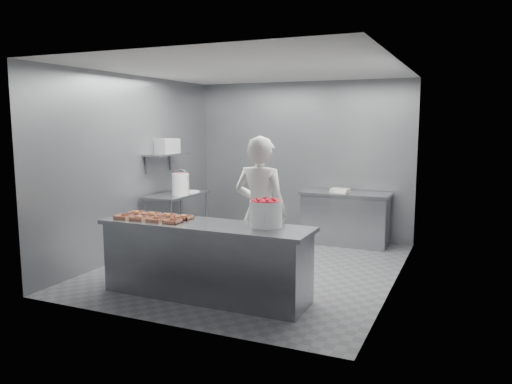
{
  "coord_description": "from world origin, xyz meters",
  "views": [
    {
      "loc": [
        2.87,
        -6.39,
        2.09
      ],
      "look_at": [
        0.15,
        -0.2,
        1.13
      ],
      "focal_mm": 35.0,
      "sensor_mm": 36.0,
      "label": 1
    }
  ],
  "objects_px": {
    "service_counter": "(205,260)",
    "tray_6": "(168,216)",
    "worker": "(260,213)",
    "appliance": "(167,146)",
    "tray_1": "(139,218)",
    "tray_2": "(156,220)",
    "glaze_bucket": "(181,184)",
    "tray_5": "(152,214)",
    "back_counter": "(345,218)",
    "tray_0": "(124,217)",
    "strawberry_tub": "(266,212)",
    "tray_4": "(136,213)",
    "tray_3": "(173,221)",
    "prep_table": "(177,212)",
    "tray_7": "(184,217)"
  },
  "relations": [
    {
      "from": "service_counter",
      "to": "tray_6",
      "type": "xyz_separation_m",
      "value": [
        -0.61,
        0.13,
        0.47
      ]
    },
    {
      "from": "worker",
      "to": "appliance",
      "type": "distance_m",
      "value": 2.76
    },
    {
      "from": "tray_1",
      "to": "tray_2",
      "type": "distance_m",
      "value": 0.24
    },
    {
      "from": "tray_2",
      "to": "glaze_bucket",
      "type": "relative_size",
      "value": 0.44
    },
    {
      "from": "tray_5",
      "to": "tray_6",
      "type": "height_order",
      "value": "same"
    },
    {
      "from": "tray_2",
      "to": "back_counter",
      "type": "bearing_deg",
      "value": 66.01
    },
    {
      "from": "tray_0",
      "to": "tray_2",
      "type": "distance_m",
      "value": 0.48
    },
    {
      "from": "tray_2",
      "to": "strawberry_tub",
      "type": "height_order",
      "value": "strawberry_tub"
    },
    {
      "from": "back_counter",
      "to": "tray_4",
      "type": "height_order",
      "value": "tray_4"
    },
    {
      "from": "tray_3",
      "to": "strawberry_tub",
      "type": "relative_size",
      "value": 0.5
    },
    {
      "from": "tray_1",
      "to": "tray_4",
      "type": "distance_m",
      "value": 0.35
    },
    {
      "from": "tray_3",
      "to": "tray_5",
      "type": "distance_m",
      "value": 0.55
    },
    {
      "from": "tray_0",
      "to": "tray_3",
      "type": "xyz_separation_m",
      "value": [
        0.72,
        0.0,
        0.0
      ]
    },
    {
      "from": "tray_6",
      "to": "appliance",
      "type": "relative_size",
      "value": 0.57
    },
    {
      "from": "prep_table",
      "to": "tray_0",
      "type": "xyz_separation_m",
      "value": [
        0.57,
        -2.08,
        0.33
      ]
    },
    {
      "from": "tray_1",
      "to": "appliance",
      "type": "relative_size",
      "value": 0.57
    },
    {
      "from": "tray_0",
      "to": "tray_6",
      "type": "distance_m",
      "value": 0.54
    },
    {
      "from": "appliance",
      "to": "tray_5",
      "type": "bearing_deg",
      "value": -46.63
    },
    {
      "from": "tray_4",
      "to": "tray_7",
      "type": "height_order",
      "value": "same"
    },
    {
      "from": "tray_6",
      "to": "back_counter",
      "type": "bearing_deg",
      "value": 64.24
    },
    {
      "from": "tray_1",
      "to": "tray_4",
      "type": "bearing_deg",
      "value": 133.24
    },
    {
      "from": "tray_6",
      "to": "tray_5",
      "type": "bearing_deg",
      "value": 180.0
    },
    {
      "from": "back_counter",
      "to": "tray_2",
      "type": "relative_size",
      "value": 8.01
    },
    {
      "from": "tray_0",
      "to": "worker",
      "type": "relative_size",
      "value": 0.1
    },
    {
      "from": "tray_7",
      "to": "worker",
      "type": "height_order",
      "value": "worker"
    },
    {
      "from": "prep_table",
      "to": "glaze_bucket",
      "type": "relative_size",
      "value": 2.82
    },
    {
      "from": "tray_3",
      "to": "tray_7",
      "type": "relative_size",
      "value": 1.0
    },
    {
      "from": "tray_5",
      "to": "tray_6",
      "type": "relative_size",
      "value": 1.0
    },
    {
      "from": "back_counter",
      "to": "tray_2",
      "type": "height_order",
      "value": "tray_2"
    },
    {
      "from": "prep_table",
      "to": "tray_3",
      "type": "height_order",
      "value": "tray_3"
    },
    {
      "from": "worker",
      "to": "glaze_bucket",
      "type": "bearing_deg",
      "value": -29.77
    },
    {
      "from": "tray_2",
      "to": "worker",
      "type": "bearing_deg",
      "value": 34.47
    },
    {
      "from": "service_counter",
      "to": "prep_table",
      "type": "distance_m",
      "value": 2.56
    },
    {
      "from": "glaze_bucket",
      "to": "tray_0",
      "type": "bearing_deg",
      "value": -77.93
    },
    {
      "from": "tray_1",
      "to": "appliance",
      "type": "height_order",
      "value": "appliance"
    },
    {
      "from": "tray_5",
      "to": "glaze_bucket",
      "type": "bearing_deg",
      "value": 110.87
    },
    {
      "from": "tray_2",
      "to": "tray_1",
      "type": "bearing_deg",
      "value": -180.0
    },
    {
      "from": "back_counter",
      "to": "tray_1",
      "type": "relative_size",
      "value": 8.01
    },
    {
      "from": "tray_4",
      "to": "tray_7",
      "type": "distance_m",
      "value": 0.72
    },
    {
      "from": "back_counter",
      "to": "worker",
      "type": "height_order",
      "value": "worker"
    },
    {
      "from": "strawberry_tub",
      "to": "tray_1",
      "type": "bearing_deg",
      "value": -171.04
    },
    {
      "from": "tray_4",
      "to": "tray_5",
      "type": "relative_size",
      "value": 1.0
    },
    {
      "from": "tray_5",
      "to": "prep_table",
      "type": "bearing_deg",
      "value": 113.79
    },
    {
      "from": "tray_0",
      "to": "tray_2",
      "type": "xyz_separation_m",
      "value": [
        0.48,
        0.0,
        0.0
      ]
    },
    {
      "from": "worker",
      "to": "appliance",
      "type": "relative_size",
      "value": 5.85
    },
    {
      "from": "tray_5",
      "to": "appliance",
      "type": "distance_m",
      "value": 2.22
    },
    {
      "from": "tray_1",
      "to": "worker",
      "type": "xyz_separation_m",
      "value": [
        1.3,
        0.73,
        0.04
      ]
    },
    {
      "from": "tray_3",
      "to": "appliance",
      "type": "height_order",
      "value": "appliance"
    },
    {
      "from": "worker",
      "to": "appliance",
      "type": "bearing_deg",
      "value": -28.03
    },
    {
      "from": "tray_4",
      "to": "glaze_bucket",
      "type": "xyz_separation_m",
      "value": [
        -0.42,
        1.74,
        0.16
      ]
    }
  ]
}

